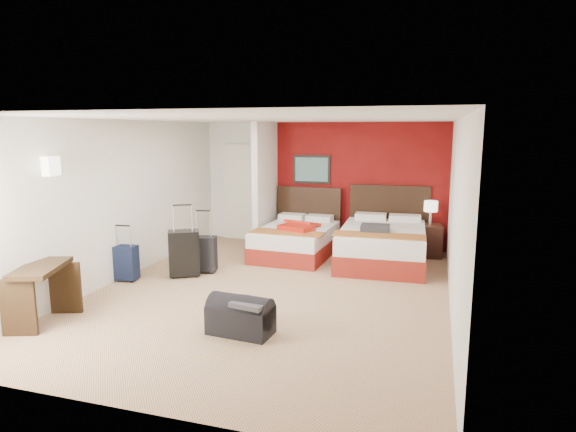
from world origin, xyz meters
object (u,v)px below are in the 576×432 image
at_px(bed_left, 296,242).
at_px(desk, 43,295).
at_px(suitcase_charcoal, 204,255).
at_px(duffel_bag, 241,318).
at_px(bed_right, 382,246).
at_px(nightstand, 429,241).
at_px(suitcase_black, 184,255).
at_px(table_lamp, 431,213).
at_px(suitcase_navy, 125,264).
at_px(red_suitcase_open, 299,226).

xyz_separation_m(bed_left, desk, (-2.04, -4.04, 0.09)).
xyz_separation_m(suitcase_charcoal, duffel_bag, (1.53, -2.14, -0.10)).
height_order(bed_right, suitcase_charcoal, bed_right).
height_order(nightstand, suitcase_charcoal, nightstand).
height_order(suitcase_charcoal, duffel_bag, suitcase_charcoal).
distance_m(bed_left, suitcase_black, 2.25).
distance_m(bed_right, table_lamp, 1.20).
distance_m(suitcase_navy, desk, 1.79).
xyz_separation_m(red_suitcase_open, nightstand, (2.30, 0.78, -0.29)).
relative_size(bed_left, suitcase_black, 2.53).
bearing_deg(suitcase_black, nightstand, 3.90).
xyz_separation_m(bed_left, suitcase_navy, (-2.14, -2.26, -0.01)).
relative_size(nightstand, suitcase_charcoal, 1.06).
bearing_deg(suitcase_charcoal, suitcase_navy, -152.36).
bearing_deg(duffel_bag, table_lamp, 69.91).
height_order(suitcase_navy, desk, desk).
bearing_deg(suitcase_charcoal, duffel_bag, -65.32).
bearing_deg(red_suitcase_open, bed_right, 21.09).
bearing_deg(red_suitcase_open, duffel_bag, -65.96).
relative_size(nightstand, table_lamp, 1.38).
distance_m(table_lamp, desk, 6.50).
xyz_separation_m(nightstand, suitcase_navy, (-4.55, -2.94, -0.04)).
bearing_deg(bed_left, duffel_bag, -81.51).
height_order(table_lamp, suitcase_navy, table_lamp).
xyz_separation_m(nightstand, suitcase_black, (-3.77, -2.46, 0.06)).
bearing_deg(red_suitcase_open, suitcase_charcoal, -112.77).
bearing_deg(suitcase_navy, nightstand, 27.29).
distance_m(table_lamp, suitcase_charcoal, 4.20).
bearing_deg(duffel_bag, suitcase_black, 138.61).
relative_size(bed_left, bed_right, 0.87).
bearing_deg(bed_left, suitcase_charcoal, -125.45).
distance_m(duffel_bag, desk, 2.46).
height_order(nightstand, suitcase_black, suitcase_black).
xyz_separation_m(table_lamp, desk, (-4.45, -4.72, -0.46)).
height_order(table_lamp, desk, table_lamp).
relative_size(suitcase_charcoal, duffel_bag, 0.78).
bearing_deg(bed_right, nightstand, 40.80).
bearing_deg(duffel_bag, bed_left, 101.08).
relative_size(bed_left, desk, 2.07).
bearing_deg(red_suitcase_open, table_lamp, 38.28).
relative_size(bed_left, table_lamp, 4.14).
xyz_separation_m(bed_left, red_suitcase_open, (0.10, -0.10, 0.33)).
relative_size(nightstand, suitcase_navy, 1.15).
height_order(bed_right, nightstand, bed_right).
bearing_deg(desk, suitcase_black, 53.71).
height_order(nightstand, table_lamp, table_lamp).
relative_size(red_suitcase_open, suitcase_charcoal, 1.41).
height_order(duffel_bag, desk, desk).
height_order(table_lamp, suitcase_charcoal, table_lamp).
relative_size(table_lamp, desk, 0.50).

